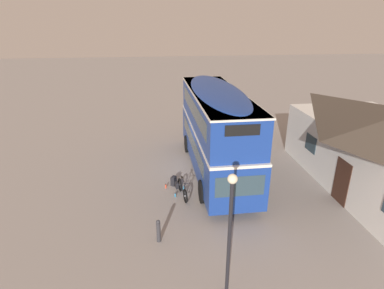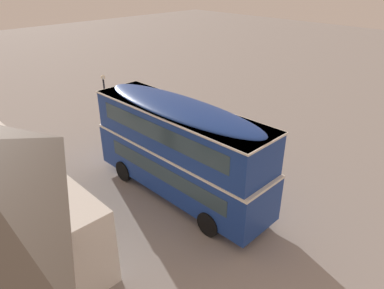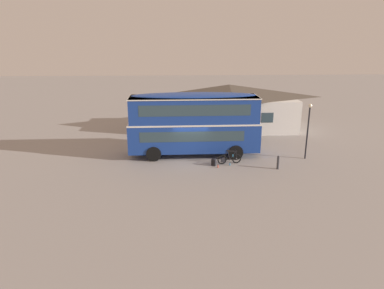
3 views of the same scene
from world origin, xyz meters
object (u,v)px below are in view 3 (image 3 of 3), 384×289
object	(u,v)px
touring_bicycle	(229,159)
water_bottle_blue_sports	(230,164)
backpack_on_ground	(214,162)
street_lamp	(308,125)
water_bottle_red_squeeze	(218,166)
double_decker_bus	(194,122)
kerb_bollard	(278,162)

from	to	relation	value
touring_bicycle	water_bottle_blue_sports	world-z (taller)	touring_bicycle
backpack_on_ground	street_lamp	distance (m)	7.46
touring_bicycle	water_bottle_red_squeeze	distance (m)	1.16
touring_bicycle	street_lamp	world-z (taller)	street_lamp
double_decker_bus	water_bottle_blue_sports	bearing A→B (deg)	-44.81
touring_bicycle	backpack_on_ground	bearing A→B (deg)	-163.71
water_bottle_blue_sports	kerb_bollard	xyz separation A→B (m)	(3.18, -0.87, 0.40)
double_decker_bus	kerb_bollard	distance (m)	6.83
water_bottle_red_squeeze	street_lamp	xyz separation A→B (m)	(6.74, 1.60, 2.49)
backpack_on_ground	kerb_bollard	bearing A→B (deg)	-11.38
touring_bicycle	kerb_bollard	bearing A→B (deg)	-20.29
backpack_on_ground	kerb_bollard	xyz separation A→B (m)	(4.33, -0.87, 0.23)
double_decker_bus	street_lamp	size ratio (longest dim) A/B	2.36
double_decker_bus	kerb_bollard	bearing A→B (deg)	-30.30
double_decker_bus	water_bottle_blue_sports	world-z (taller)	double_decker_bus
water_bottle_blue_sports	touring_bicycle	bearing A→B (deg)	98.43
double_decker_bus	water_bottle_red_squeeze	distance (m)	4.09
water_bottle_blue_sports	street_lamp	world-z (taller)	street_lamp
street_lamp	double_decker_bus	bearing A→B (deg)	171.62
double_decker_bus	kerb_bollard	xyz separation A→B (m)	(5.60, -3.27, -2.14)
water_bottle_red_squeeze	street_lamp	distance (m)	7.36
double_decker_bus	street_lamp	world-z (taller)	double_decker_bus
double_decker_bus	water_bottle_red_squeeze	bearing A→B (deg)	-61.59
water_bottle_red_squeeze	kerb_bollard	size ratio (longest dim) A/B	0.24
double_decker_bus	backpack_on_ground	world-z (taller)	double_decker_bus
backpack_on_ground	street_lamp	size ratio (longest dim) A/B	0.13
water_bottle_red_squeeze	street_lamp	size ratio (longest dim) A/B	0.06
street_lamp	kerb_bollard	bearing A→B (deg)	-142.37
touring_bicycle	kerb_bollard	distance (m)	3.44
water_bottle_blue_sports	street_lamp	distance (m)	6.46
street_lamp	kerb_bollard	world-z (taller)	street_lamp
touring_bicycle	kerb_bollard	size ratio (longest dim) A/B	1.81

